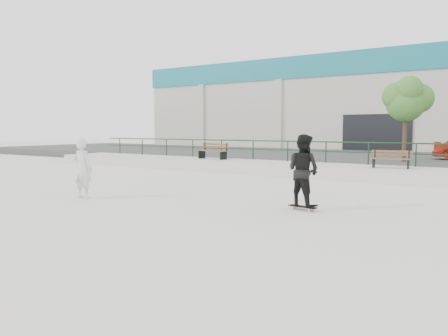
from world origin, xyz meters
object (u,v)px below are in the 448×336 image
Objects in this scene: skateboard at (303,207)px; seated_skater at (83,169)px; standing_skater at (303,170)px; bench_left at (213,151)px; bench_right at (391,159)px; tree at (407,98)px.

seated_skater is at bearing -154.82° from skateboard.
standing_skater reaches higher than seated_skater.
bench_left is 12.39m from standing_skater.
seated_skater reaches higher than bench_left.
bench_left reaches higher than bench_right.
standing_skater reaches higher than bench_left.
bench_right is 4.75m from tree.
tree reaches higher than seated_skater.
tree is at bearing 97.44° from skateboard.
bench_right is 2.07× the size of skateboard.
standing_skater is at bearing -37.36° from bench_left.
standing_skater reaches higher than bench_right.
seated_skater is (-6.75, -10.23, 0.05)m from bench_right.
tree is 15.78m from seated_skater.
tree is at bearing 28.18° from bench_left.
skateboard is 0.44× the size of seated_skater.
bench_right is (9.26, -0.35, -0.06)m from bench_left.
bench_right is 0.40× the size of tree.
skateboard is 0.42× the size of standing_skater.
bench_left is 1.01× the size of standing_skater.
tree is 12.44m from standing_skater.
skateboard is 0.97m from standing_skater.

